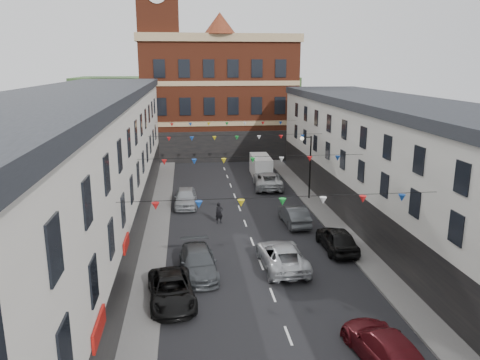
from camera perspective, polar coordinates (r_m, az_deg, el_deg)
name	(u,v)px	position (r m, az deg, el deg)	size (l,w,h in m)	color
ground	(261,265)	(30.12, 2.59, -10.30)	(160.00, 160.00, 0.00)	black
pavement_left	(153,256)	(31.67, -10.59, -9.13)	(1.80, 64.00, 0.15)	#605E5B
pavement_right	(355,247)	(33.58, 13.85, -7.94)	(1.80, 64.00, 0.15)	#605E5B
terrace_left	(65,185)	(29.85, -20.55, -0.54)	(8.40, 56.00, 10.70)	silver
terrace_right	(436,182)	(33.33, 22.82, -0.18)	(8.40, 56.00, 9.70)	silver
civic_building	(218,95)	(65.32, -2.72, 10.26)	(20.60, 13.30, 18.50)	maroon
clock_tower	(159,43)	(62.20, -9.79, 16.16)	(5.60, 5.60, 30.00)	maroon
distant_hill	(188,104)	(89.39, -6.39, 9.18)	(40.00, 14.00, 10.00)	#2D4C23
street_lamp	(308,159)	(43.38, 8.26, 2.58)	(1.10, 0.36, 6.00)	black
car_left_c	(171,290)	(25.72, -8.35, -13.16)	(2.35, 5.10, 1.42)	black
car_left_d	(198,262)	(28.70, -5.12, -9.96)	(2.12, 5.23, 1.52)	#43484C
car_left_e	(186,197)	(41.88, -6.64, -2.12)	(1.94, 4.82, 1.64)	#A0A4A9
car_right_c	(385,347)	(21.85, 17.24, -18.87)	(2.11, 5.19, 1.51)	#571117
car_right_d	(337,239)	(32.66, 11.74, -7.05)	(1.93, 4.81, 1.64)	black
car_right_e	(294,215)	(37.23, 6.63, -4.28)	(1.62, 4.64, 1.53)	#43474A
car_right_f	(268,180)	(47.88, 3.40, 0.01)	(2.74, 5.94, 1.65)	silver
moving_car	(282,256)	(29.58, 5.15, -9.18)	(2.56, 5.56, 1.54)	#B4B7BB
white_van	(261,166)	(52.84, 2.55, 1.70)	(1.99, 5.16, 2.28)	white
pedestrian	(219,213)	(37.30, -2.56, -4.03)	(0.62, 0.41, 1.70)	black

